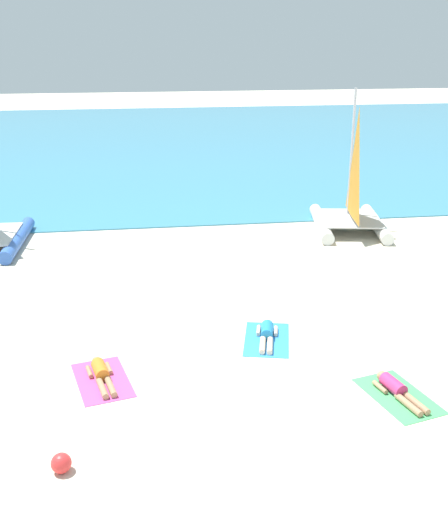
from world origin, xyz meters
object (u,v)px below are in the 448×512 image
(towel_left, at_px, (102,380))
(sunbather_right, at_px, (397,389))
(sunbather_middle, at_px, (267,334))
(beach_ball, at_px, (61,463))
(towel_right, at_px, (398,396))
(sunbather_left, at_px, (101,374))
(sailboat_white, at_px, (350,210))
(towel_middle, at_px, (267,339))

(towel_left, xyz_separation_m, sunbather_right, (6.22, -1.49, 0.13))
(towel_left, xyz_separation_m, sunbather_middle, (4.02, 1.48, 0.13))
(beach_ball, bearing_deg, towel_right, 12.34)
(sunbather_left, bearing_deg, sailboat_white, 34.46)
(towel_left, relative_size, sunbather_left, 1.22)
(towel_middle, height_order, sunbather_right, sunbather_right)
(towel_middle, height_order, sunbather_middle, sunbather_middle)
(sunbather_middle, bearing_deg, sunbather_left, -147.25)
(towel_left, distance_m, beach_ball, 3.11)
(sunbather_middle, xyz_separation_m, towel_right, (2.21, -3.04, -0.13))
(sailboat_white, height_order, sunbather_left, sailboat_white)
(sunbather_right, height_order, beach_ball, beach_ball)
(towel_left, height_order, sunbather_left, sunbather_left)
(towel_middle, bearing_deg, towel_left, -160.54)
(sunbather_left, bearing_deg, towel_left, -90.00)
(sailboat_white, distance_m, sunbather_left, 13.48)
(sunbather_left, xyz_separation_m, sunbather_middle, (4.04, 1.42, 0.00))
(towel_left, distance_m, towel_middle, 4.25)
(towel_left, xyz_separation_m, beach_ball, (-0.59, -3.05, 0.18))
(sailboat_white, distance_m, towel_left, 13.52)
(towel_left, height_order, sunbather_right, sunbather_right)
(towel_right, distance_m, beach_ball, 6.99)
(towel_left, height_order, sunbather_middle, sunbather_middle)
(towel_left, height_order, towel_middle, same)
(sunbather_right, xyz_separation_m, beach_ball, (-6.81, -1.56, 0.05))
(towel_left, xyz_separation_m, towel_middle, (4.01, 1.42, 0.00))
(sailboat_white, bearing_deg, towel_right, -94.41)
(sunbather_left, bearing_deg, towel_middle, 5.32)
(sunbather_left, relative_size, towel_middle, 0.82)
(sunbather_middle, bearing_deg, towel_left, -146.36)
(towel_middle, bearing_deg, sunbather_left, -161.43)
(sailboat_white, relative_size, sunbather_middle, 3.41)
(towel_left, relative_size, towel_right, 1.00)
(sailboat_white, distance_m, sunbather_right, 11.87)
(sunbather_right, bearing_deg, sunbather_middle, 112.44)
(sunbather_right, bearing_deg, towel_left, 152.53)
(towel_left, distance_m, sunbather_right, 6.39)
(sunbather_left, distance_m, sunbather_right, 6.42)
(towel_right, xyz_separation_m, sunbather_right, (-0.02, 0.06, 0.13))
(sunbather_middle, distance_m, towel_right, 3.76)
(sailboat_white, bearing_deg, sunbather_right, -94.56)
(sailboat_white, relative_size, sunbather_left, 3.41)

